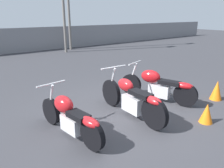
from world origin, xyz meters
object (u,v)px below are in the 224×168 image
(motorcycle_slot_1, at_px, (132,99))
(motorcycle_slot_0, at_px, (70,117))
(motorcycle_slot_2, at_px, (158,85))
(traffic_cone_near, at_px, (217,90))
(traffic_cone_far, at_px, (207,113))

(motorcycle_slot_1, bearing_deg, motorcycle_slot_0, 178.74)
(motorcycle_slot_0, bearing_deg, motorcycle_slot_1, -10.70)
(motorcycle_slot_2, bearing_deg, motorcycle_slot_0, 166.37)
(motorcycle_slot_0, distance_m, traffic_cone_near, 4.11)
(motorcycle_slot_0, bearing_deg, motorcycle_slot_2, -2.61)
(motorcycle_slot_1, height_order, traffic_cone_near, motorcycle_slot_1)
(motorcycle_slot_1, relative_size, motorcycle_slot_2, 1.04)
(motorcycle_slot_1, xyz_separation_m, traffic_cone_far, (1.06, -1.22, -0.22))
(motorcycle_slot_0, relative_size, motorcycle_slot_1, 0.88)
(motorcycle_slot_0, height_order, motorcycle_slot_1, motorcycle_slot_1)
(motorcycle_slot_1, bearing_deg, motorcycle_slot_2, 16.45)
(traffic_cone_far, bearing_deg, motorcycle_slot_1, 131.11)
(motorcycle_slot_2, bearing_deg, motorcycle_slot_1, 175.99)
(motorcycle_slot_2, bearing_deg, traffic_cone_near, -54.18)
(traffic_cone_far, bearing_deg, motorcycle_slot_2, 83.84)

